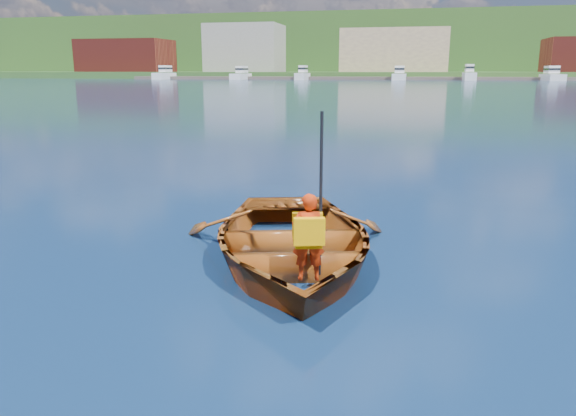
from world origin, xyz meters
The scene contains 8 objects.
ground centered at (0.00, 0.00, 0.00)m, with size 600.00×600.00×0.00m.
rowboat centered at (-0.13, 0.38, 0.28)m, with size 3.99×4.83×0.87m.
child_paddler centered at (0.25, -0.45, 0.62)m, with size 0.42×0.41×1.87m.
shoreline centered at (0.00, 236.61, 10.32)m, with size 400.00×140.00×22.00m.
dock centered at (3.47, 148.00, 0.40)m, with size 160.04×9.37×0.80m.
waterfront_buildings centered at (-7.74, 165.00, 7.74)m, with size 202.00×16.00×14.00m.
marina_yachts centered at (10.83, 143.32, 1.34)m, with size 146.56×13.12×4.15m.
hillside_trees centered at (-15.40, 239.59, 18.51)m, with size 304.72×77.84×23.83m.
Camera 1 is at (1.32, -6.32, 2.40)m, focal length 35.00 mm.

